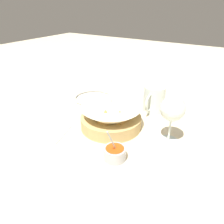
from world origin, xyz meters
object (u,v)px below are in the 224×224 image
at_px(wine_glass, 172,110).
at_px(side_plate, 93,98).
at_px(food_basket, 112,118).
at_px(beer_mug, 154,100).
at_px(sauce_cup, 115,153).

xyz_separation_m(wine_glass, side_plate, (-0.15, -0.44, -0.12)).
distance_m(food_basket, wine_glass, 0.24).
bearing_deg(beer_mug, food_basket, -20.21).
bearing_deg(beer_mug, side_plate, -82.12).
height_order(sauce_cup, side_plate, sauce_cup).
distance_m(sauce_cup, wine_glass, 0.24).
bearing_deg(beer_mug, sauce_cup, 4.37).
relative_size(food_basket, wine_glass, 1.38).
height_order(food_basket, wine_glass, wine_glass).
bearing_deg(wine_glass, food_basket, -82.60).
bearing_deg(food_basket, side_plate, -128.23).
bearing_deg(wine_glass, side_plate, -108.43).
xyz_separation_m(wine_glass, beer_mug, (-0.19, -0.14, -0.07)).
bearing_deg(food_basket, wine_glass, 97.40).
distance_m(sauce_cup, beer_mug, 0.38).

